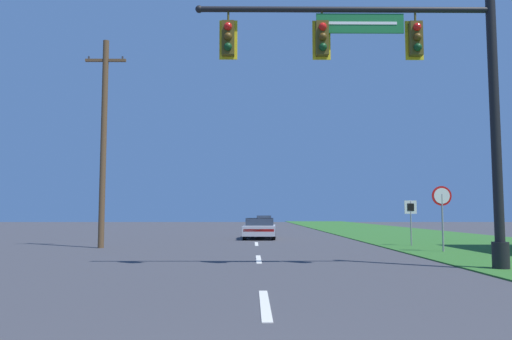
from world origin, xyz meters
TOP-DOWN VIEW (x-y plane):
  - grass_verge_right at (10.50, 30.00)m, footprint 10.00×110.00m
  - road_center_line at (0.00, 22.00)m, footprint 0.16×34.80m
  - signal_mast at (4.19, 10.93)m, footprint 8.41×0.47m
  - car_ahead at (0.25, 27.20)m, footprint 2.02×4.72m
  - far_car at (1.11, 53.88)m, footprint 1.82×4.42m
  - stop_sign at (7.11, 16.77)m, footprint 0.76×0.07m
  - route_sign_post at (6.99, 20.25)m, footprint 0.55×0.06m
  - utility_pole_near at (-6.75, 19.35)m, footprint 1.80×0.26m

SIDE VIEW (x-z plane):
  - road_center_line at x=0.00m, z-range 0.00..0.01m
  - grass_verge_right at x=10.50m, z-range 0.00..0.04m
  - far_car at x=1.11m, z-range 0.01..1.20m
  - car_ahead at x=0.25m, z-range 0.01..1.20m
  - route_sign_post at x=6.99m, z-range 0.51..2.54m
  - stop_sign at x=7.11m, z-range 0.61..3.12m
  - utility_pole_near at x=-6.75m, z-range 0.16..9.34m
  - signal_mast at x=4.19m, z-range 0.98..8.94m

